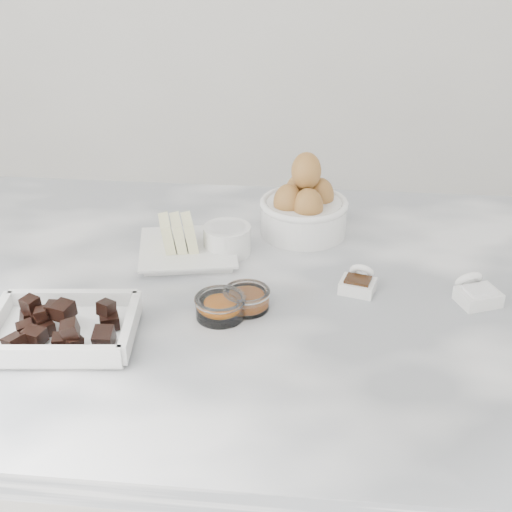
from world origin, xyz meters
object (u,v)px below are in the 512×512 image
Objects in this scene: sugar_ramekin at (227,238)px; vanilla_spoon at (359,282)px; chocolate_dish at (62,325)px; honey_bowl at (247,298)px; butter_plate at (186,242)px; egg_bowl at (304,208)px; salt_spoon at (476,292)px; zest_bowl at (220,306)px.

sugar_ramekin reaches higher than vanilla_spoon.
vanilla_spoon is (0.40, 0.17, -0.01)m from chocolate_dish.
butter_plate is at bearing 127.14° from honey_bowl.
egg_bowl reaches higher than butter_plate.
butter_plate is at bearing 162.57° from vanilla_spoon.
butter_plate reaches higher than salt_spoon.
egg_bowl is 0.30m from zest_bowl.
honey_bowl is (-0.07, -0.25, -0.03)m from egg_bowl.
egg_bowl is 2.17× the size of vanilla_spoon.
butter_plate is 0.29m from vanilla_spoon.
chocolate_dish is at bearing -164.61° from salt_spoon.
vanilla_spoon reaches higher than honey_bowl.
chocolate_dish reaches higher than zest_bowl.
honey_bowl is at bearing -157.32° from vanilla_spoon.
egg_bowl is at bearing 74.54° from honey_bowl.
chocolate_dish is at bearing -130.60° from egg_bowl.
salt_spoon is (0.17, -0.01, 0.00)m from vanilla_spoon.
egg_bowl is at bearing 142.26° from salt_spoon.
zest_bowl is 1.04× the size of vanilla_spoon.
chocolate_dish is 2.66× the size of sugar_ramekin.
honey_bowl is (0.24, 0.10, -0.01)m from chocolate_dish.
egg_bowl reaches higher than salt_spoon.
honey_bowl is at bearing 23.60° from chocolate_dish.
egg_bowl is 2.22× the size of honey_bowl.
salt_spoon is (0.45, -0.10, -0.01)m from butter_plate.
butter_plate is 2.49× the size of zest_bowl.
zest_bowl is at bearing -142.18° from honey_bowl.
butter_plate is at bearing 114.64° from zest_bowl.
honey_bowl is at bearing -52.86° from butter_plate.
chocolate_dish is 0.43m from vanilla_spoon.
salt_spoon reaches higher than honey_bowl.
salt_spoon is at bearing 15.39° from chocolate_dish.
sugar_ramekin is at bearing -144.33° from egg_bowl.
butter_plate is at bearing -169.59° from sugar_ramekin.
sugar_ramekin reaches higher than salt_spoon.
sugar_ramekin is at bearing 10.41° from butter_plate.
vanilla_spoon is (0.21, -0.10, -0.01)m from sugar_ramekin.
sugar_ramekin is 0.40m from salt_spoon.
butter_plate is 0.07m from sugar_ramekin.
salt_spoon is (0.38, -0.11, -0.01)m from sugar_ramekin.
vanilla_spoon is (0.19, 0.09, -0.00)m from zest_bowl.
honey_bowl is (0.05, -0.17, -0.01)m from sugar_ramekin.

